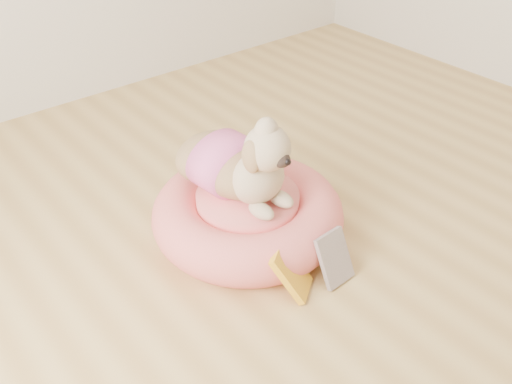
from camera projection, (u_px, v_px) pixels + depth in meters
floor at (400, 337)px, 1.81m from camera, size 4.50×4.50×0.00m
pet_bed at (248, 214)px, 2.19m from camera, size 0.73×0.73×0.19m
dog at (238, 150)px, 2.03m from camera, size 0.40×0.54×0.37m
book_yellow at (291, 272)px, 1.93m from camera, size 0.18×0.18×0.17m
book_white at (335, 258)px, 1.98m from camera, size 0.13×0.11×0.18m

